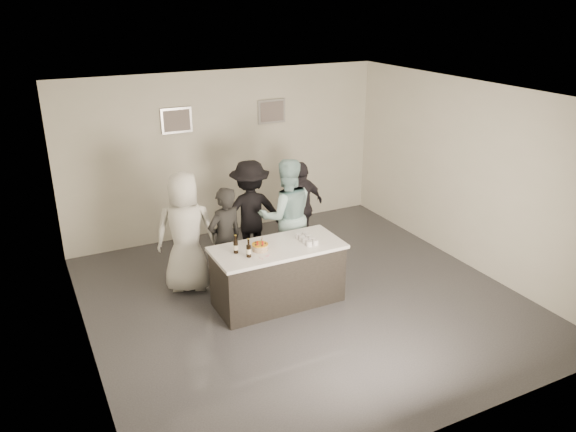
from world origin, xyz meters
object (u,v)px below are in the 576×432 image
Objects in this scene: cake at (260,248)px; person_main_black at (225,240)px; person_main_blue at (286,216)px; bar_counter at (278,275)px; beer_bottle_a at (236,244)px; person_guest_back at (250,213)px; person_guest_left at (186,232)px; person_guest_right at (301,207)px; beer_bottle_b at (249,248)px.

person_main_black is (-0.25, 0.72, -0.12)m from cake.
cake is 0.12× the size of person_main_blue.
bar_counter is 7.15× the size of beer_bottle_a.
person_guest_back reaches higher than beer_bottle_a.
person_guest_left reaches higher than person_main_black.
beer_bottle_a is (-0.61, 0.06, 0.58)m from bar_counter.
person_guest_back is at bearing -139.27° from person_guest_left.
person_guest_back is at bearing -151.28° from person_main_black.
person_guest_right is (0.58, 0.58, -0.14)m from person_main_blue.
beer_bottle_b is at bearing 136.33° from person_guest_left.
person_guest_left is (-1.03, 1.00, 0.48)m from bar_counter.
person_guest_left reaches higher than beer_bottle_b.
beer_bottle_b is 0.14× the size of person_guest_left.
person_guest_back is at bearing -12.22° from person_guest_right.
person_main_blue is at bearing 56.86° from bar_counter.
cake is 2.07m from person_guest_right.
person_main_black is at bearing 108.85° from cake.
cake is 0.28m from beer_bottle_b.
cake reaches higher than bar_counter.
cake is 0.13× the size of person_guest_back.
bar_counter is at bearing 68.12° from person_main_blue.
bar_counter is at bearing 109.44° from person_main_black.
person_guest_back is at bearing 82.49° from bar_counter.
person_main_blue is 1.62m from person_guest_left.
beer_bottle_b is at bearing 77.15° from person_guest_back.
beer_bottle_a is 0.14× the size of person_guest_left.
person_main_blue reaches higher than beer_bottle_b.
person_guest_back reaches higher than person_main_black.
person_main_black is 1.85m from person_guest_right.
cake is at bearing 82.97° from person_guest_back.
beer_bottle_a reaches higher than cake.
person_guest_right is at bearing -166.39° from person_guest_back.
beer_bottle_b is (0.11, -0.19, 0.00)m from beer_bottle_a.
person_guest_right is 0.91× the size of person_guest_back.
person_main_blue reaches higher than beer_bottle_a.
person_guest_right is (1.16, 1.48, 0.35)m from bar_counter.
person_main_black is 0.87× the size of person_main_blue.
person_guest_right reaches higher than beer_bottle_b.
cake is 1.24m from person_main_blue.
beer_bottle_a is 0.22m from beer_bottle_b.
person_main_black is at bearing 20.55° from person_main_blue.
bar_counter is 1.14× the size of person_main_black.
bar_counter is at bearing 15.30° from beer_bottle_b.
bar_counter is 1.51m from person_guest_left.
beer_bottle_b is 0.16× the size of person_main_black.
person_guest_right is 0.98m from person_guest_back.
person_main_blue is 1.01× the size of person_guest_left.
person_main_blue is at bearing 172.71° from person_main_black.
cake is 0.35m from beer_bottle_a.
person_guest_left reaches higher than person_guest_back.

